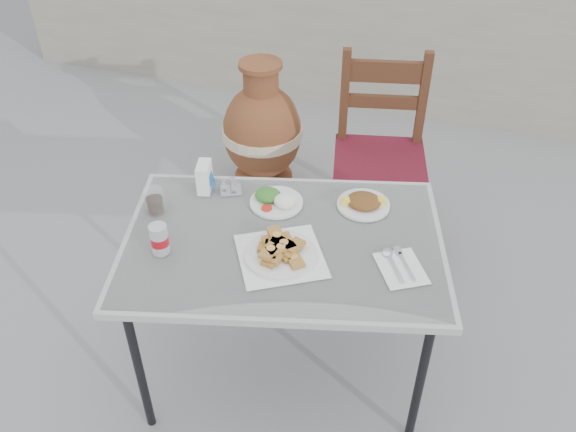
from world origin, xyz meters
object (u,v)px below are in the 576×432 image
(napkin_holder, at_px, (204,177))
(cafe_table, at_px, (283,249))
(cola_glass, at_px, (155,202))
(salad_rice_plate, at_px, (276,200))
(terracotta_urn, at_px, (262,133))
(condiment_caddy, at_px, (230,187))
(chair, at_px, (379,156))
(pide_plate, at_px, (281,250))
(salad_chopped_plate, at_px, (364,202))
(soda_can, at_px, (159,239))

(napkin_holder, bearing_deg, cafe_table, -41.03)
(cafe_table, distance_m, cola_glass, 0.55)
(salad_rice_plate, height_order, terracotta_urn, terracotta_urn)
(terracotta_urn, bearing_deg, cafe_table, -66.21)
(condiment_caddy, height_order, chair, chair)
(pide_plate, height_order, cola_glass, cola_glass)
(pide_plate, bearing_deg, salad_chopped_plate, 60.69)
(soda_can, height_order, terracotta_urn, soda_can)
(condiment_caddy, xyz_separation_m, terracotta_urn, (-0.26, 1.07, -0.38))
(salad_chopped_plate, bearing_deg, terracotta_urn, 129.47)
(soda_can, xyz_separation_m, terracotta_urn, (-0.16, 1.50, -0.42))
(pide_plate, height_order, salad_chopped_plate, pide_plate)
(cafe_table, height_order, soda_can, soda_can)
(salad_rice_plate, relative_size, soda_can, 1.81)
(salad_chopped_plate, distance_m, chair, 0.75)
(chair, xyz_separation_m, terracotta_urn, (-0.76, 0.28, -0.16))
(cafe_table, relative_size, chair, 1.33)
(salad_chopped_plate, distance_m, napkin_holder, 0.67)
(condiment_caddy, bearing_deg, salad_rice_plate, -5.22)
(chair, relative_size, terracotta_urn, 1.26)
(salad_chopped_plate, relative_size, condiment_caddy, 1.96)
(cafe_table, xyz_separation_m, soda_can, (-0.41, -0.21, 0.11))
(pide_plate, distance_m, soda_can, 0.45)
(pide_plate, xyz_separation_m, condiment_caddy, (-0.33, 0.32, -0.01))
(cola_glass, bearing_deg, chair, 54.13)
(salad_chopped_plate, xyz_separation_m, condiment_caddy, (-0.56, -0.08, 0.00))
(pide_plate, distance_m, salad_rice_plate, 0.33)
(salad_chopped_plate, bearing_deg, cola_glass, -159.39)
(cola_glass, xyz_separation_m, terracotta_urn, (-0.02, 1.29, -0.40))
(pide_plate, relative_size, salad_rice_plate, 1.91)
(cola_glass, distance_m, condiment_caddy, 0.32)
(napkin_holder, bearing_deg, chair, 38.57)
(cafe_table, distance_m, soda_can, 0.47)
(cafe_table, distance_m, condiment_caddy, 0.39)
(soda_can, bearing_deg, condiment_caddy, 77.16)
(napkin_holder, distance_m, chair, 1.04)
(condiment_caddy, relative_size, chair, 0.11)
(terracotta_urn, bearing_deg, soda_can, -83.91)
(condiment_caddy, height_order, terracotta_urn, terracotta_urn)
(salad_chopped_plate, relative_size, cola_glass, 2.05)
(salad_rice_plate, height_order, napkin_holder, napkin_holder)
(condiment_caddy, bearing_deg, cola_glass, -136.90)
(cafe_table, relative_size, cola_glass, 13.24)
(pide_plate, relative_size, condiment_caddy, 3.80)
(condiment_caddy, bearing_deg, cafe_table, -35.93)
(cafe_table, xyz_separation_m, pide_plate, (0.02, -0.10, 0.08))
(cola_glass, bearing_deg, pide_plate, -9.94)
(pide_plate, height_order, soda_can, soda_can)
(salad_rice_plate, xyz_separation_m, terracotta_urn, (-0.47, 1.09, -0.38))
(salad_chopped_plate, relative_size, terracotta_urn, 0.26)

